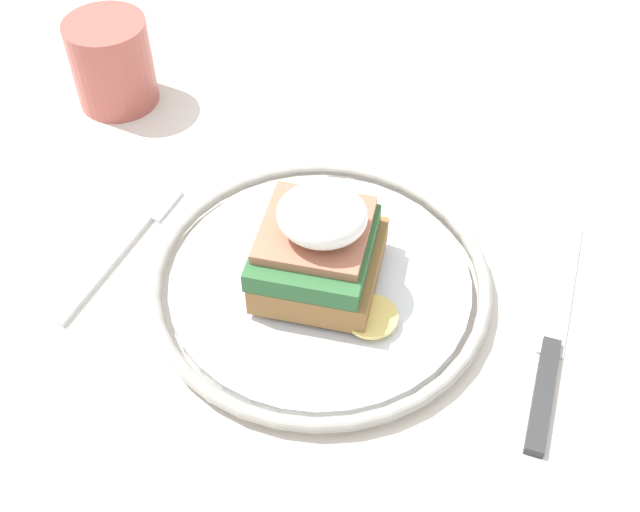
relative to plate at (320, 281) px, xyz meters
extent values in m
cube|color=beige|center=(-0.01, 0.02, -0.02)|extent=(1.16, 0.69, 0.03)
cylinder|color=beige|center=(-0.53, 0.31, -0.39)|extent=(0.06, 0.06, 0.71)
cylinder|color=silver|center=(0.00, 0.00, 0.00)|extent=(0.21, 0.21, 0.01)
torus|color=gray|center=(0.00, 0.00, 0.00)|extent=(0.24, 0.24, 0.01)
cube|color=olive|center=(0.00, 0.00, 0.02)|extent=(0.08, 0.09, 0.02)
cube|color=#2D6033|center=(0.00, 0.00, 0.04)|extent=(0.08, 0.08, 0.02)
cube|color=#AD664C|center=(0.00, 0.00, 0.05)|extent=(0.07, 0.07, 0.01)
ellipsoid|color=white|center=(0.00, 0.00, 0.07)|extent=(0.06, 0.05, 0.03)
cylinder|color=#EAD166|center=(0.04, -0.03, 0.01)|extent=(0.04, 0.04, 0.00)
cube|color=silver|center=(-0.16, -0.02, -0.01)|extent=(0.03, 0.11, 0.00)
cube|color=silver|center=(-0.14, 0.05, -0.01)|extent=(0.03, 0.04, 0.00)
cube|color=#2D2D2D|center=(0.16, -0.06, 0.00)|extent=(0.02, 0.09, 0.01)
cube|color=silver|center=(0.17, 0.04, -0.01)|extent=(0.03, 0.13, 0.00)
cylinder|color=#AD5147|center=(-0.22, 0.17, 0.03)|extent=(0.07, 0.07, 0.08)
cylinder|color=gold|center=(-0.22, 0.17, 0.07)|extent=(0.06, 0.06, 0.00)
camera|label=1|loc=(0.08, -0.35, 0.44)|focal=45.00mm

